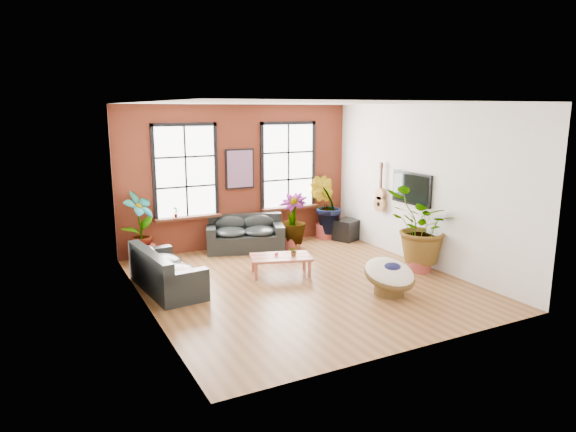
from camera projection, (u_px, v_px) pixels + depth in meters
name	position (u px, v px, depth m)	size (l,w,h in m)	color
room	(299.00, 195.00, 9.96)	(6.04, 6.54, 3.54)	brown
sofa_back	(245.00, 235.00, 12.52)	(2.04, 1.44, 0.85)	black
sofa_left	(164.00, 272.00, 9.74)	(1.05, 2.10, 0.80)	black
coffee_table	(281.00, 258.00, 10.65)	(1.40, 1.05, 0.48)	#9C4B38
papasan_chair	(390.00, 275.00, 9.51)	(1.01, 1.02, 0.72)	brown
poster	(240.00, 169.00, 12.56)	(0.74, 0.06, 0.98)	black
tv_wall_unit	(402.00, 191.00, 11.71)	(0.13, 1.86, 1.20)	black
media_box	(347.00, 230.00, 13.51)	(0.81, 0.75, 0.54)	black
pot_back_left	(144.00, 253.00, 11.57)	(0.60, 0.60, 0.39)	#933730
pot_back_right	(326.00, 231.00, 13.72)	(0.67, 0.67, 0.39)	#933730
pot_right_wall	(419.00, 262.00, 10.92)	(0.65, 0.65, 0.37)	#933730
pot_mid	(292.00, 242.00, 12.66)	(0.58, 0.58, 0.34)	#933730
floor_plant_back_left	(140.00, 224.00, 11.44)	(0.77, 0.52, 1.45)	#0F390F
floor_plant_back_right	(326.00, 205.00, 13.53)	(0.83, 0.67, 1.51)	#0F390F
floor_plant_right_wall	(422.00, 227.00, 10.78)	(1.44, 1.25, 1.60)	#0F390F
floor_plant_mid	(293.00, 219.00, 12.56)	(0.69, 0.69, 1.23)	#0F390F
table_plant	(294.00, 251.00, 10.63)	(0.20, 0.17, 0.22)	#0F390F
sill_plant_left	(176.00, 212.00, 11.97)	(0.14, 0.10, 0.27)	#0F390F
sill_plant_right	(301.00, 200.00, 13.47)	(0.15, 0.15, 0.27)	#0F390F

